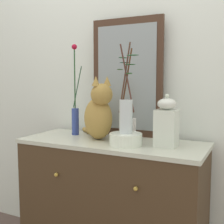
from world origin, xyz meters
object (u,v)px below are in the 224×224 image
Objects in this scene: cat_sitting at (99,114)px; sideboard at (112,206)px; mirror_leaning at (127,78)px; vase_glass_clear at (126,110)px; vase_slim_green at (75,112)px; candle_pillar at (133,129)px; bowl_porcelain at (126,139)px; jar_lidded_porcelain at (167,123)px.

sideboard is at bearing -6.03° from cat_sitting.
mirror_leaning is 0.35m from vase_glass_clear.
mirror_leaning is (0.01, 0.21, 0.81)m from sideboard.
vase_slim_green is 0.47m from vase_glass_clear.
vase_slim_green is at bearing 179.09° from candle_pillar.
cat_sitting is at bearing 173.97° from sideboard.
vase_glass_clear is (0.12, -0.28, -0.19)m from mirror_leaning.
bowl_porcelain is 1.26× the size of candle_pillar.
candle_pillar is at bearing 96.11° from bowl_porcelain.
cat_sitting is at bearing -165.11° from candle_pillar.
sideboard is 1.48× the size of mirror_leaning.
jar_lidded_porcelain reaches higher than sideboard.
vase_slim_green is 0.44m from candle_pillar.
sideboard is at bearing -12.96° from vase_slim_green.
mirror_leaning is at bearing 148.69° from jar_lidded_porcelain.
mirror_leaning is at bearing 113.06° from vase_glass_clear.
mirror_leaning is 2.61× the size of jar_lidded_porcelain.
cat_sitting is at bearing -16.00° from vase_slim_green.
bowl_porcelain is at bearing -161.52° from jar_lidded_porcelain.
sideboard is 6.06× the size of bowl_porcelain.
vase_slim_green is 1.18× the size of vase_glass_clear.
vase_glass_clear is at bearing 102.69° from bowl_porcelain.
vase_glass_clear is (0.12, -0.07, 0.62)m from sideboard.
vase_glass_clear is at bearing -161.85° from jar_lidded_porcelain.
cat_sitting reaches higher than candle_pillar.
cat_sitting is at bearing 178.84° from jar_lidded_porcelain.
sideboard is 0.59m from cat_sitting.
mirror_leaning is 0.47m from bowl_porcelain.
mirror_leaning is at bearing 88.07° from sideboard.
cat_sitting is 1.33× the size of jar_lidded_porcelain.
vase_glass_clear is (0.22, -0.08, 0.04)m from cat_sitting.
vase_glass_clear is at bearing -83.96° from candle_pillar.
mirror_leaning is 1.27× the size of vase_slim_green.
candle_pillar is (-0.01, 0.14, 0.03)m from bowl_porcelain.
mirror_leaning is 4.11× the size of bowl_porcelain.
vase_slim_green is 0.67m from jar_lidded_porcelain.
cat_sitting is 2.64× the size of candle_pillar.
vase_slim_green is at bearing 167.04° from sideboard.
sideboard is 0.65m from jar_lidded_porcelain.
bowl_porcelain is 0.14m from candle_pillar.
cat_sitting is (-0.11, -0.20, -0.23)m from mirror_leaning.
cat_sitting is at bearing 160.19° from vase_glass_clear.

